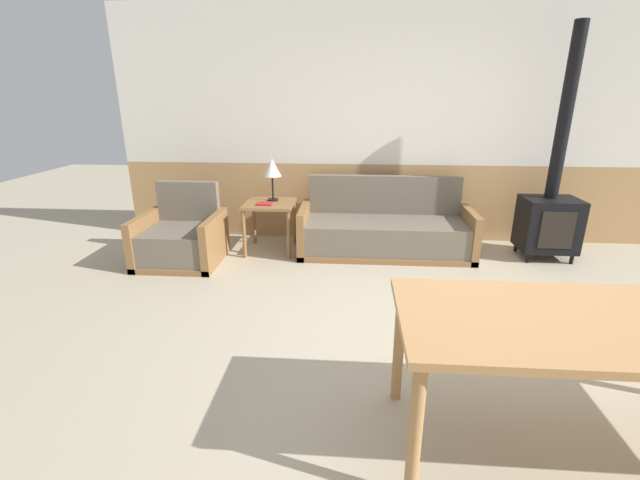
% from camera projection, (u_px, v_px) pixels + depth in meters
% --- Properties ---
extents(ground_plane, '(16.00, 16.00, 0.00)m').
position_uv_depth(ground_plane, '(467.00, 361.00, 2.90)').
color(ground_plane, '#B2A58C').
extents(wall_back, '(7.20, 0.06, 2.70)m').
position_uv_depth(wall_back, '(423.00, 128.00, 4.95)').
color(wall_back, tan).
rests_on(wall_back, ground_plane).
extents(couch, '(1.91, 0.76, 0.83)m').
position_uv_depth(couch, '(385.00, 231.00, 4.83)').
color(couch, olive).
rests_on(couch, ground_plane).
extents(armchair, '(0.84, 0.77, 0.81)m').
position_uv_depth(armchair, '(181.00, 240.00, 4.56)').
color(armchair, olive).
rests_on(armchair, ground_plane).
extents(side_table, '(0.55, 0.55, 0.57)m').
position_uv_depth(side_table, '(270.00, 211.00, 4.81)').
color(side_table, olive).
rests_on(side_table, ground_plane).
extents(table_lamp, '(0.20, 0.20, 0.48)m').
position_uv_depth(table_lamp, '(272.00, 169.00, 4.75)').
color(table_lamp, black).
rests_on(table_lamp, side_table).
extents(book_stack, '(0.16, 0.14, 0.02)m').
position_uv_depth(book_stack, '(265.00, 204.00, 4.69)').
color(book_stack, '#B22823').
rests_on(book_stack, side_table).
extents(wood_stove, '(0.57, 0.45, 2.39)m').
position_uv_depth(wood_stove, '(551.00, 206.00, 4.57)').
color(wood_stove, black).
rests_on(wood_stove, ground_plane).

